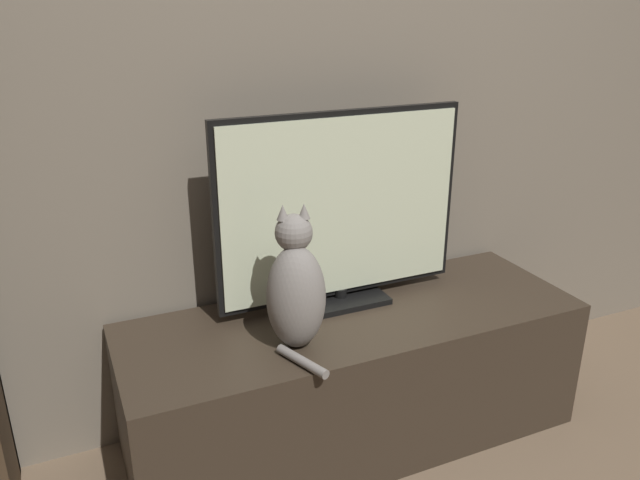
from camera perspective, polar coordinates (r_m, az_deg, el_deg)
name	(u,v)px	position (r m, az deg, el deg)	size (l,w,h in m)	color
wall_back	(316,54)	(2.15, -0.35, 16.63)	(4.80, 0.05, 2.60)	#756B5B
tv_stand	(353,376)	(2.23, 3.04, -12.35)	(1.56, 0.54, 0.48)	#33281E
tv	(341,212)	(2.07, 1.93, 2.54)	(0.86, 0.19, 0.66)	black
cat	(296,290)	(1.85, -2.24, -4.56)	(0.21, 0.31, 0.44)	gray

